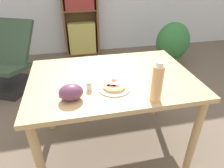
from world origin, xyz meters
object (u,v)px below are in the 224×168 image
Objects in this scene: potted_plant_floor at (173,43)px; salt_shaker at (89,86)px; lounge_chair_near at (9,69)px; drink_bottle at (157,83)px; grape_bunch at (71,92)px; bookshelf at (80,14)px; pizza_on_plate at (114,87)px.

salt_shaker is at bearing -131.98° from potted_plant_floor.
salt_shaker is 0.08× the size of potted_plant_floor.
lounge_chair_near is (-0.95, 1.50, -0.50)m from salt_shaker.
salt_shaker is (-0.39, 0.21, -0.10)m from drink_bottle.
bookshelf reaches higher than grape_bunch.
salt_shaker is 1.85m from lounge_chair_near.
salt_shaker is 0.06× the size of lounge_chair_near.
salt_shaker is at bearing -32.47° from lounge_chair_near.
bookshelf is at bearing 69.38° from lounge_chair_near.
potted_plant_floor is (1.43, -0.82, -0.35)m from bookshelf.
lounge_chair_near is (-1.12, 1.52, -0.48)m from pizza_on_plate.
drink_bottle is (0.22, -0.19, 0.11)m from pizza_on_plate.
potted_plant_floor is (1.16, 1.94, -0.49)m from drink_bottle.
pizza_on_plate is at bearing 13.00° from grape_bunch.
bookshelf is (0.12, 2.55, -0.04)m from salt_shaker.
bookshelf is 2.23× the size of potted_plant_floor.
salt_shaker is (-0.17, 0.02, 0.01)m from pizza_on_plate.
drink_bottle is at bearing -120.87° from potted_plant_floor.
lounge_chair_near is at bearing 128.18° from drink_bottle.
bookshelf is (0.25, 2.64, -0.06)m from grape_bunch.
pizza_on_plate is 0.31× the size of potted_plant_floor.
grape_bunch is 0.10× the size of bookshelf.
grape_bunch is at bearing -167.00° from pizza_on_plate.
bookshelf is (1.07, 1.05, 0.46)m from lounge_chair_near.
drink_bottle reaches higher than potted_plant_floor.
pizza_on_plate is at bearing -88.95° from bookshelf.
drink_bottle is 0.46m from salt_shaker.
lounge_chair_near is 1.57m from bookshelf.
potted_plant_floor is at bearing 30.26° from lounge_chair_near.
drink_bottle is at bearing -26.66° from lounge_chair_near.
lounge_chair_near reaches higher than potted_plant_floor.
potted_plant_floor is (1.38, 1.75, -0.38)m from pizza_on_plate.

